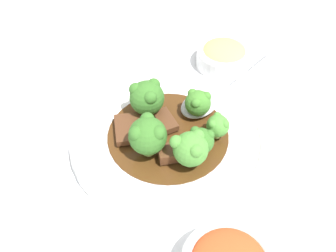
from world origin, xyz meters
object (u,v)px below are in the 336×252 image
object	(u,v)px
beef_strip_1	(171,153)
broccoli_floret_1	(147,97)
beef_strip_2	(129,129)
broccoli_floret_2	(218,125)
main_plate	(168,137)
serving_spoon	(207,99)
broccoli_floret_3	(198,103)
side_bowl_appetizer	(223,55)
broccoli_floret_0	(201,141)
broccoli_floret_4	(191,148)
sauce_dish	(27,180)
broccoli_floret_5	(148,135)
beef_strip_0	(166,121)

from	to	relation	value
beef_strip_1	broccoli_floret_1	size ratio (longest dim) A/B	0.75
beef_strip_2	broccoli_floret_2	world-z (taller)	broccoli_floret_2
main_plate	serving_spoon	xyz separation A→B (m)	(0.07, 0.05, 0.02)
broccoli_floret_3	side_bowl_appetizer	distance (m)	0.16
main_plate	broccoli_floret_3	xyz separation A→B (m)	(0.05, 0.03, 0.04)
broccoli_floret_0	broccoli_floret_4	world-z (taller)	broccoli_floret_4
broccoli_floret_1	sauce_dish	size ratio (longest dim) A/B	0.79
beef_strip_2	broccoli_floret_5	bearing A→B (deg)	-63.57
broccoli_floret_3	sauce_dish	world-z (taller)	broccoli_floret_3
broccoli_floret_0	broccoli_floret_2	world-z (taller)	broccoli_floret_0
beef_strip_2	sauce_dish	world-z (taller)	beef_strip_2
serving_spoon	side_bowl_appetizer	xyz separation A→B (m)	(0.06, 0.11, -0.00)
beef_strip_2	broccoli_floret_4	world-z (taller)	broccoli_floret_4
broccoli_floret_4	broccoli_floret_1	bearing A→B (deg)	111.47
broccoli_floret_1	side_bowl_appetizer	xyz separation A→B (m)	(0.16, 0.12, -0.03)
broccoli_floret_0	side_bowl_appetizer	distance (m)	0.23
broccoli_floret_3	broccoli_floret_1	bearing A→B (deg)	166.17
main_plate	beef_strip_0	size ratio (longest dim) A/B	5.81
beef_strip_0	sauce_dish	world-z (taller)	beef_strip_0
beef_strip_0	sauce_dish	bearing A→B (deg)	-164.11
broccoli_floret_1	broccoli_floret_4	xyz separation A→B (m)	(0.04, -0.11, -0.00)
beef_strip_1	broccoli_floret_4	distance (m)	0.04
main_plate	broccoli_floret_0	world-z (taller)	broccoli_floret_0
main_plate	serving_spoon	size ratio (longest dim) A/B	1.36
main_plate	sauce_dish	size ratio (longest dim) A/B	3.88
beef_strip_1	serving_spoon	size ratio (longest dim) A/B	0.21
beef_strip_0	broccoli_floret_5	world-z (taller)	broccoli_floret_5
beef_strip_0	broccoli_floret_3	world-z (taller)	broccoli_floret_3
broccoli_floret_0	sauce_dish	size ratio (longest dim) A/B	0.57
beef_strip_1	serving_spoon	xyz separation A→B (m)	(0.08, 0.10, -0.00)
beef_strip_0	broccoli_floret_0	distance (m)	0.08
beef_strip_1	beef_strip_2	world-z (taller)	beef_strip_1
broccoli_floret_2	broccoli_floret_3	xyz separation A→B (m)	(-0.02, 0.05, 0.00)
beef_strip_1	broccoli_floret_5	bearing A→B (deg)	154.44
beef_strip_1	broccoli_floret_0	size ratio (longest dim) A/B	1.04
serving_spoon	broccoli_floret_3	bearing A→B (deg)	-131.16
beef_strip_1	broccoli_floret_4	xyz separation A→B (m)	(0.02, -0.02, 0.02)
broccoli_floret_4	serving_spoon	distance (m)	0.13
beef_strip_2	broccoli_floret_4	size ratio (longest dim) A/B	1.06
broccoli_floret_5	sauce_dish	distance (m)	0.18
beef_strip_1	broccoli_floret_3	size ratio (longest dim) A/B	0.97
beef_strip_0	broccoli_floret_4	distance (m)	0.09
broccoli_floret_0	broccoli_floret_1	size ratio (longest dim) A/B	0.72
broccoli_floret_4	sauce_dish	bearing A→B (deg)	174.25
beef_strip_1	serving_spoon	world-z (taller)	beef_strip_1
main_plate	beef_strip_2	distance (m)	0.06
broccoli_floret_2	serving_spoon	bearing A→B (deg)	85.85
broccoli_floret_2	side_bowl_appetizer	bearing A→B (deg)	70.44
broccoli_floret_1	broccoli_floret_2	distance (m)	0.11
serving_spoon	sauce_dish	size ratio (longest dim) A/B	2.86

